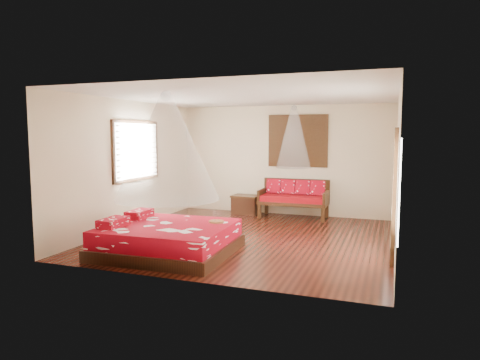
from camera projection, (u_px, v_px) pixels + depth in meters
The scene contains 10 objects.
room at pixel (249, 168), 8.45m from camera, with size 5.54×5.54×2.84m.
bed at pixel (167, 239), 7.42m from camera, with size 2.23×2.03×0.65m.
daybed at pixel (294, 197), 10.64m from camera, with size 1.68×0.75×0.94m.
storage_chest at pixel (246, 204), 11.17m from camera, with size 0.73×0.56×0.48m.
shutter_panel at pixel (298, 141), 10.81m from camera, with size 1.52×0.06×1.32m.
window_left at pixel (137, 151), 9.51m from camera, with size 0.10×1.74×1.34m.
glazed_door at pixel (394, 195), 7.01m from camera, with size 0.08×1.02×2.16m.
wine_tray at pixel (216, 219), 7.59m from camera, with size 0.27×0.27×0.22m.
mosquito_net_main at pixel (167, 147), 7.25m from camera, with size 1.79×1.79×1.80m, color white.
mosquito_net_daybed at pixel (294, 137), 10.36m from camera, with size 0.85×0.85×1.50m, color white.
Camera 1 is at (2.68, -7.99, 2.04)m, focal length 32.00 mm.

